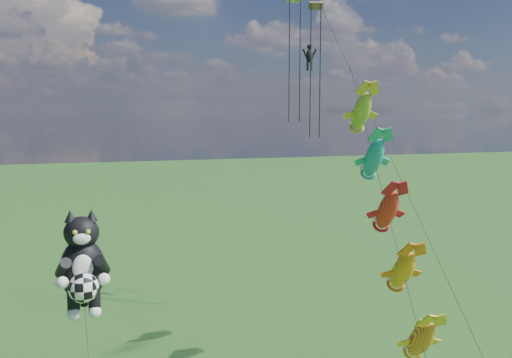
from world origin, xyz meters
name	(u,v)px	position (x,y,z in m)	size (l,w,h in m)	color
cat_kite_rig	(83,265)	(-3.81, 7.04, 7.51)	(2.47, 4.12, 10.22)	brown
fish_windsock_rig	(387,211)	(10.86, 3.86, 9.94)	(3.11, 15.75, 17.68)	brown
parafoil_rig	(312,55)	(11.86, 16.24, 18.73)	(6.30, 16.70, 26.27)	brown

